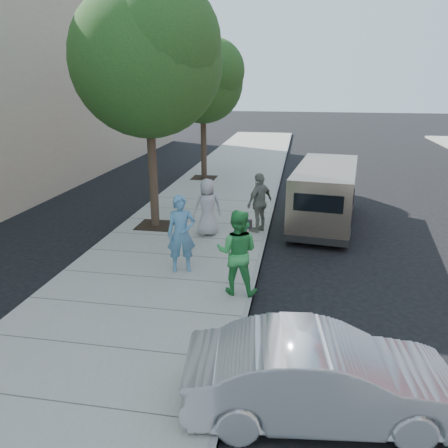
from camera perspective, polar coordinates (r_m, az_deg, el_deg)
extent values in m
plane|color=black|center=(12.24, -2.19, -4.98)|extent=(120.00, 120.00, 0.00)
cube|color=gray|center=(12.44, -6.72, -4.31)|extent=(5.00, 60.00, 0.15)
cube|color=gray|center=(12.01, 4.57, -5.11)|extent=(0.12, 60.00, 0.16)
cube|color=black|center=(14.93, -8.92, -0.16)|extent=(1.20, 1.20, 0.01)
cylinder|color=#38281E|center=(14.43, -9.30, 7.29)|extent=(0.28, 0.28, 3.96)
sphere|color=#164319|center=(14.18, -10.02, 20.26)|extent=(4.60, 4.60, 4.60)
sphere|color=#164319|center=(13.64, -8.18, 22.53)|extent=(3.45, 3.45, 3.45)
sphere|color=#164319|center=(14.84, -11.34, 21.26)|extent=(3.22, 3.22, 3.22)
cube|color=black|center=(22.00, -2.61, 6.06)|extent=(1.20, 1.20, 0.01)
cylinder|color=#38281E|center=(21.69, -2.67, 10.60)|extent=(0.28, 0.28, 3.52)
sphere|color=#164319|center=(21.49, -2.79, 18.03)|extent=(3.80, 3.80, 3.80)
sphere|color=#164319|center=(20.98, -1.37, 19.40)|extent=(2.85, 2.85, 2.85)
sphere|color=#164319|center=(22.09, -3.84, 18.80)|extent=(2.66, 2.66, 2.66)
cylinder|color=gray|center=(10.98, 2.80, -3.69)|extent=(0.06, 0.06, 1.16)
cube|color=gray|center=(10.76, 2.85, -0.63)|extent=(0.23, 0.14, 0.08)
cube|color=#2D2D30|center=(10.76, 2.45, 0.17)|extent=(0.15, 0.14, 0.23)
cube|color=#2D2D30|center=(10.68, 3.27, 0.02)|extent=(0.15, 0.14, 0.23)
cube|color=tan|center=(15.37, 13.06, 3.94)|extent=(2.52, 5.30, 1.88)
cube|color=tan|center=(18.18, 13.69, 4.58)|extent=(1.79, 0.73, 0.80)
cube|color=black|center=(12.81, 12.20, 2.65)|extent=(1.41, 0.20, 0.52)
cylinder|color=black|center=(17.26, 10.59, 3.00)|extent=(0.33, 0.74, 0.72)
cylinder|color=black|center=(17.16, 16.10, 2.50)|extent=(0.33, 0.74, 0.72)
cylinder|color=black|center=(13.96, 8.82, -0.59)|extent=(0.33, 0.74, 0.72)
cylinder|color=black|center=(13.85, 15.63, -1.24)|extent=(0.33, 0.74, 0.72)
imported|color=#ABADB2|center=(6.98, 12.71, -18.93)|extent=(4.23, 1.92, 1.35)
imported|color=teal|center=(11.04, -5.60, -1.30)|extent=(0.84, 0.68, 1.99)
imported|color=green|center=(9.87, 1.73, -3.69)|extent=(0.99, 0.79, 1.99)
imported|color=#A2A2A5|center=(13.62, -2.17, 2.20)|extent=(1.04, 0.88, 1.81)
imported|color=gray|center=(13.97, 4.68, 2.82)|extent=(1.01, 1.20, 1.93)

